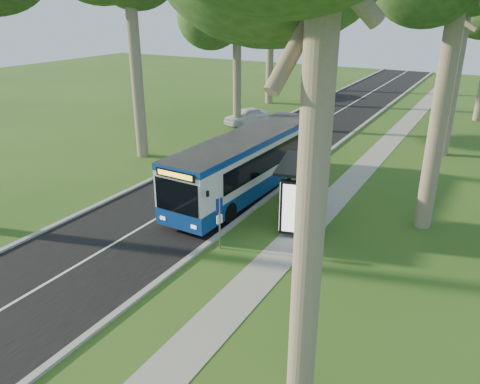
% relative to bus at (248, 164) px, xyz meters
% --- Properties ---
extents(ground, '(120.00, 120.00, 0.00)m').
position_rel_bus_xyz_m(ground, '(1.30, -5.63, -1.64)').
color(ground, '#2C5119').
rests_on(ground, ground).
extents(road, '(7.00, 100.00, 0.02)m').
position_rel_bus_xyz_m(road, '(-2.20, 4.37, -1.63)').
color(road, black).
rests_on(road, ground).
extents(kerb_east, '(0.25, 100.00, 0.12)m').
position_rel_bus_xyz_m(kerb_east, '(1.30, 4.37, -1.58)').
color(kerb_east, '#9E9B93').
rests_on(kerb_east, ground).
extents(kerb_west, '(0.25, 100.00, 0.12)m').
position_rel_bus_xyz_m(kerb_west, '(-5.70, 4.37, -1.58)').
color(kerb_west, '#9E9B93').
rests_on(kerb_west, ground).
extents(centre_line, '(0.12, 100.00, 0.00)m').
position_rel_bus_xyz_m(centre_line, '(-2.20, 4.37, -1.61)').
color(centre_line, white).
rests_on(centre_line, road).
extents(footpath, '(1.50, 100.00, 0.02)m').
position_rel_bus_xyz_m(footpath, '(4.30, 4.37, -1.63)').
color(footpath, gray).
rests_on(footpath, ground).
extents(bus, '(2.90, 11.99, 3.16)m').
position_rel_bus_xyz_m(bus, '(0.00, 0.00, 0.00)').
color(bus, silver).
rests_on(bus, ground).
extents(bus_stop_sign, '(0.16, 0.31, 2.28)m').
position_rel_bus_xyz_m(bus_stop_sign, '(1.90, -5.92, -0.20)').
color(bus_stop_sign, gray).
rests_on(bus_stop_sign, ground).
extents(bus_shelter, '(2.56, 3.71, 2.91)m').
position_rel_bus_xyz_m(bus_shelter, '(3.91, -2.53, 0.42)').
color(bus_shelter, black).
rests_on(bus_shelter, ground).
extents(litter_bin, '(0.56, 0.56, 0.98)m').
position_rel_bus_xyz_m(litter_bin, '(2.33, 0.32, -1.14)').
color(litter_bin, black).
rests_on(litter_bin, ground).
extents(car_white, '(3.09, 4.26, 1.35)m').
position_rel_bus_xyz_m(car_white, '(-7.44, 13.48, -0.96)').
color(car_white, white).
rests_on(car_white, ground).
extents(car_silver, '(1.75, 4.82, 1.58)m').
position_rel_bus_xyz_m(car_silver, '(-6.63, 27.60, -0.85)').
color(car_silver, '#A3A6AB').
rests_on(car_silver, ground).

